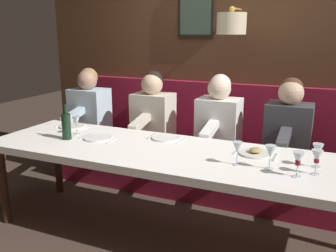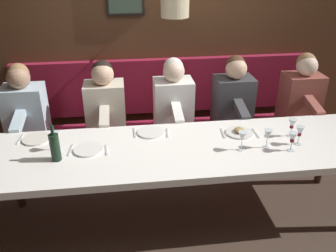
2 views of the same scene
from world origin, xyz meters
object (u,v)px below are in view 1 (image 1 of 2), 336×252
at_px(wine_glass_2, 298,159).
at_px(wine_glass_4, 318,151).
at_px(diner_near, 288,125).
at_px(diner_farthest, 89,106).
at_px(wine_glass_3, 270,152).
at_px(diner_middle, 219,119).
at_px(wine_bottle, 66,126).
at_px(diner_far, 153,112).
at_px(dining_table, 181,159).
at_px(wine_glass_1, 238,149).
at_px(wine_glass_0, 317,157).
at_px(wine_glass_5, 76,122).

relative_size(wine_glass_2, wine_glass_4, 1.00).
distance_m(diner_near, diner_farthest, 2.14).
bearing_deg(wine_glass_3, diner_middle, 33.28).
distance_m(diner_near, wine_bottle, 1.94).
xyz_separation_m(diner_near, wine_glass_4, (-0.81, -0.28, 0.04)).
bearing_deg(diner_far, dining_table, -142.77).
bearing_deg(dining_table, wine_glass_1, -102.20).
bearing_deg(wine_glass_0, wine_bottle, 89.89).
height_order(wine_glass_1, wine_glass_5, same).
xyz_separation_m(diner_near, wine_glass_1, (-0.98, 0.22, 0.04)).
height_order(wine_glass_0, wine_bottle, wine_bottle).
relative_size(diner_middle, diner_far, 1.00).
distance_m(wine_glass_0, wine_glass_3, 0.29).
height_order(wine_glass_2, wine_glass_5, same).
height_order(diner_far, wine_glass_0, diner_far).
bearing_deg(wine_glass_4, diner_farthest, 71.56).
bearing_deg(wine_glass_4, diner_middle, 48.79).
bearing_deg(diner_farthest, wine_bottle, -154.74).
xyz_separation_m(wine_glass_4, wine_bottle, (-0.14, 1.97, 0.00)).
bearing_deg(diner_far, wine_glass_3, -125.89).
bearing_deg(wine_glass_5, diner_far, -24.69).
bearing_deg(wine_glass_2, diner_near, 9.41).
bearing_deg(wine_glass_2, wine_glass_4, -23.80).
distance_m(diner_near, wine_glass_0, 0.99).
distance_m(diner_far, wine_glass_2, 1.84).
height_order(diner_near, wine_bottle, diner_near).
xyz_separation_m(wine_glass_1, wine_glass_3, (0.01, -0.22, 0.00)).
relative_size(diner_farthest, wine_glass_2, 4.82).
height_order(dining_table, wine_glass_5, wine_glass_5).
distance_m(diner_near, diner_middle, 0.64).
bearing_deg(diner_near, diner_far, 90.00).
distance_m(diner_middle, diner_far, 0.70).
bearing_deg(wine_bottle, diner_farthest, 25.26).
distance_m(wine_glass_0, wine_bottle, 1.97).
bearing_deg(wine_glass_5, diner_near, -65.23).
xyz_separation_m(dining_table, wine_glass_2, (-0.16, -0.85, 0.17)).
xyz_separation_m(diner_middle, wine_glass_5, (-0.79, 1.07, 0.04)).
xyz_separation_m(dining_table, wine_glass_1, (-0.10, -0.45, 0.17)).
bearing_deg(diner_near, wine_bottle, 119.15).
xyz_separation_m(diner_far, wine_glass_4, (-0.81, -1.63, 0.04)).
xyz_separation_m(diner_far, wine_glass_5, (-0.79, 0.36, 0.04)).
xyz_separation_m(wine_glass_1, wine_glass_4, (0.17, -0.50, -0.00)).
height_order(dining_table, wine_glass_4, wine_glass_4).
bearing_deg(wine_glass_1, wine_bottle, 88.67).
bearing_deg(diner_middle, wine_glass_4, -131.21).
relative_size(dining_table, wine_glass_4, 19.52).
bearing_deg(wine_glass_4, wine_glass_5, 89.54).
xyz_separation_m(wine_glass_0, wine_glass_3, (-0.02, 0.29, 0.00)).
distance_m(wine_glass_3, wine_glass_4, 0.33).
bearing_deg(wine_glass_2, wine_glass_0, -48.90).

